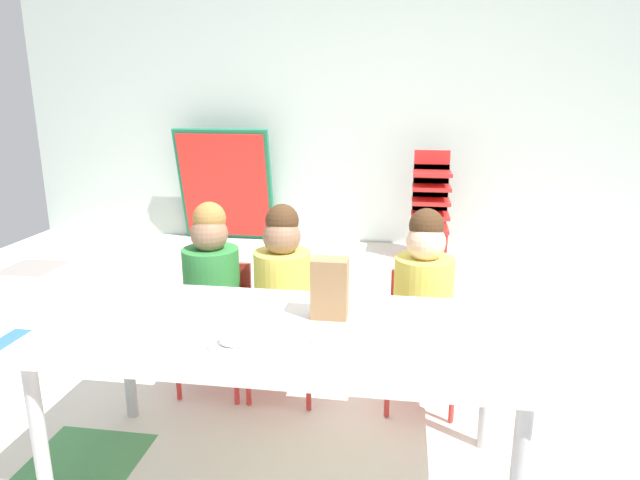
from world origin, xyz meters
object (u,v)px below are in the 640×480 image
Objects in this scene: seated_child_middle_seat at (283,284)px; paper_plate_near_edge at (235,343)px; craft_table at (282,341)px; paper_plate_center_table at (335,337)px; kid_chair_red_stack at (431,198)px; paper_bag_brown at (330,288)px; folded_activity_table at (225,186)px; seated_child_near_camera at (212,280)px; seated_child_far_right at (423,291)px; donut_powdered_on_plate at (235,338)px.

seated_child_middle_seat is 5.10× the size of paper_plate_near_edge.
paper_plate_center_table is at bearing -19.20° from craft_table.
kid_chair_red_stack reaches higher than paper_plate_near_edge.
paper_bag_brown is at bearing 36.12° from craft_table.
paper_plate_near_edge is at bearing -71.51° from folded_activity_table.
folded_activity_table is at bearing 108.49° from paper_plate_near_edge.
craft_table is at bearing -101.90° from kid_chair_red_stack.
folded_activity_table is 6.04× the size of paper_plate_near_edge.
paper_bag_brown is (0.61, -0.48, 0.17)m from seated_child_near_camera.
kid_chair_red_stack reaches higher than paper_plate_center_table.
seated_child_middle_seat is at bearing 90.47° from paper_plate_near_edge.
paper_bag_brown reaches higher than paper_plate_center_table.
seated_child_far_right is 0.84× the size of folded_activity_table.
paper_bag_brown is at bearing -99.45° from kid_chair_red_stack.
seated_child_middle_seat is at bearing -66.94° from folded_activity_table.
seated_child_middle_seat is at bearing 90.47° from donut_powdered_on_plate.
seated_child_far_right reaches higher than donut_powdered_on_plate.
seated_child_far_right is 5.10× the size of paper_plate_center_table.
seated_child_near_camera is 0.80m from paper_bag_brown.
paper_plate_near_edge is (-0.12, -0.16, 0.06)m from craft_table.
seated_child_near_camera is 8.78× the size of donut_powdered_on_plate.
seated_child_near_camera is 1.00× the size of seated_child_middle_seat.
paper_plate_center_table is (0.04, -0.18, -0.11)m from paper_bag_brown.
seated_child_far_right is 5.10× the size of paper_plate_near_edge.
seated_child_middle_seat reaches higher than kid_chair_red_stack.
seated_child_middle_seat is 5.10× the size of paper_plate_center_table.
seated_child_middle_seat is at bearing -107.41° from kid_chair_red_stack.
paper_plate_center_table is at bearing -64.07° from seated_child_middle_seat.
seated_child_far_right is 4.17× the size of paper_bag_brown.
kid_chair_red_stack reaches higher than paper_bag_brown.
seated_child_far_right is at bearing 64.88° from paper_plate_center_table.
paper_bag_brown is at bearing 45.21° from paper_plate_near_edge.
seated_child_middle_seat is 0.84× the size of folded_activity_table.
folded_activity_table is (-1.15, 2.70, -0.02)m from seated_child_middle_seat.
folded_activity_table is at bearing 113.06° from seated_child_middle_seat.
craft_table is 0.61m from seated_child_middle_seat.
donut_powdered_on_plate is (-0.76, -3.20, 0.12)m from kid_chair_red_stack.
paper_bag_brown is (-0.49, -2.92, 0.20)m from kid_chair_red_stack.
folded_activity_table reaches higher than donut_powdered_on_plate.
seated_child_near_camera reaches higher than craft_table.
craft_table is 3.10m from kid_chair_red_stack.
seated_child_near_camera is 1.00× the size of seated_child_far_right.
kid_chair_red_stack is at bearing 86.85° from seated_child_far_right.
seated_child_middle_seat is (-0.13, 0.59, -0.00)m from craft_table.
paper_bag_brown is at bearing -65.83° from folded_activity_table.
seated_child_middle_seat is 0.74m from paper_plate_center_table.
paper_plate_center_table is (1.47, -3.36, 0.08)m from folded_activity_table.
folded_activity_table is at bearing 108.49° from donut_powdered_on_plate.
kid_chair_red_stack is at bearing 76.64° from paper_plate_near_edge.
paper_plate_center_table is at bearing -115.12° from seated_child_far_right.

